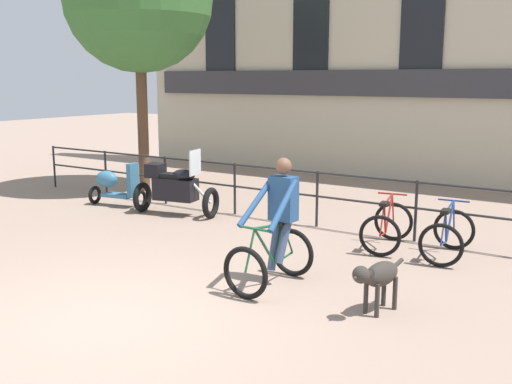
{
  "coord_description": "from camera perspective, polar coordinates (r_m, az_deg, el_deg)",
  "views": [
    {
      "loc": [
        5.06,
        -4.5,
        2.73
      ],
      "look_at": [
        0.19,
        2.86,
        1.05
      ],
      "focal_mm": 42.0,
      "sensor_mm": 36.0,
      "label": 1
    }
  ],
  "objects": [
    {
      "name": "parked_motorcycle",
      "position": [
        12.15,
        -7.74,
        0.41
      ],
      "size": [
        1.79,
        0.94,
        1.35
      ],
      "rotation": [
        0.0,
        0.0,
        1.77
      ],
      "color": "black",
      "rests_on": "ground_plane"
    },
    {
      "name": "parked_scooter",
      "position": [
        13.27,
        -13.26,
        0.65
      ],
      "size": [
        1.33,
        0.62,
        0.96
      ],
      "rotation": [
        0.0,
        0.0,
        1.75
      ],
      "color": "black",
      "rests_on": "ground_plane"
    },
    {
      "name": "building_facade",
      "position": [
        16.38,
        15.98,
        16.29
      ],
      "size": [
        18.0,
        0.72,
        8.87
      ],
      "color": "#BCB299",
      "rests_on": "ground_plane"
    },
    {
      "name": "parked_bicycle_mid_left",
      "position": [
        9.67,
        17.79,
        -3.95
      ],
      "size": [
        0.76,
        1.17,
        0.86
      ],
      "rotation": [
        0.0,
        0.0,
        3.23
      ],
      "color": "black",
      "rests_on": "ground_plane"
    },
    {
      "name": "cyclist_with_bike",
      "position": [
        7.96,
        1.92,
        -3.54
      ],
      "size": [
        0.72,
        1.2,
        1.7
      ],
      "rotation": [
        0.0,
        0.0,
        -0.04
      ],
      "color": "black",
      "rests_on": "ground_plane"
    },
    {
      "name": "ground_plane",
      "position": [
        7.3,
        -14.04,
        -11.53
      ],
      "size": [
        60.0,
        60.0,
        0.0
      ],
      "primitive_type": "plane",
      "color": "gray"
    },
    {
      "name": "canal_railing",
      "position": [
        11.12,
        5.85,
        0.26
      ],
      "size": [
        15.05,
        0.05,
        1.05
      ],
      "color": "#232326",
      "rests_on": "ground_plane"
    },
    {
      "name": "dog",
      "position": [
        7.2,
        11.51,
        -7.85
      ],
      "size": [
        0.38,
        0.96,
        0.65
      ],
      "rotation": [
        0.0,
        0.0,
        -0.24
      ],
      "color": "#332D28",
      "rests_on": "ground_plane"
    },
    {
      "name": "parked_bicycle_near_lamp",
      "position": [
        9.96,
        12.37,
        -3.25
      ],
      "size": [
        0.83,
        1.2,
        0.86
      ],
      "rotation": [
        0.0,
        0.0,
        3.31
      ],
      "color": "black",
      "rests_on": "ground_plane"
    }
  ]
}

